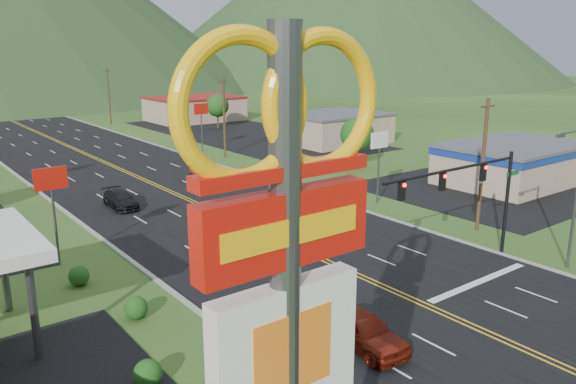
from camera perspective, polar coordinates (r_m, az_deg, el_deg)
pylon_sign at (r=10.51m, az=-0.30°, el=-9.41°), size 4.32×0.60×14.00m
traffic_signal at (r=36.21m, az=18.23°, el=0.63°), size 13.10×0.43×7.00m
streetlight_east at (r=38.33m, az=27.13°, el=0.26°), size 3.28×0.25×9.00m
building_east_near at (r=62.08m, az=22.11°, el=2.96°), size 15.40×10.40×4.10m
building_east_mid at (r=82.53m, az=4.69°, el=6.52°), size 14.40×11.40×4.30m
building_east_far at (r=108.90m, az=-9.47°, el=8.36°), size 16.40×12.40×4.50m
pole_sign_west_a at (r=37.70m, az=-22.90°, el=0.31°), size 2.00×0.18×6.40m
pole_sign_east_a at (r=49.86m, az=9.26°, el=4.50°), size 2.00×0.18×6.40m
pole_sign_east_b at (r=75.27m, az=-8.81°, el=7.85°), size 2.00×0.18×6.40m
tree_east_a at (r=64.69m, az=7.02°, el=5.81°), size 3.84×3.84×5.82m
tree_east_b at (r=97.33m, az=-7.18°, el=8.70°), size 3.84×3.84×5.82m
utility_pole_a at (r=44.13m, az=19.16°, el=2.69°), size 1.60×0.28×10.00m
utility_pole_b at (r=71.19m, az=-6.50°, el=7.62°), size 1.60×0.28×10.00m
utility_pole_c at (r=107.34m, az=-17.74°, el=9.33°), size 1.60×0.28×10.00m
utility_pole_d at (r=145.51m, az=-23.25°, el=10.04°), size 1.60×0.28×10.00m
car_red_near at (r=26.97m, az=7.48°, el=-13.72°), size 2.21×5.11×1.72m
car_dark_mid at (r=50.78m, az=-16.65°, el=-0.78°), size 2.14×4.92×1.41m
car_red_far at (r=61.19m, az=-8.34°, el=2.27°), size 1.80×4.59×1.49m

